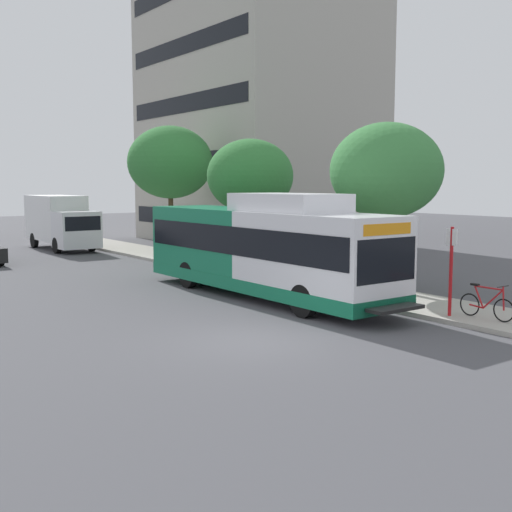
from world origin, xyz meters
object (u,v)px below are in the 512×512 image
at_px(bicycle_parked, 487,304).
at_px(box_truck_background, 61,221).
at_px(transit_bus, 263,249).
at_px(street_tree_mid_block, 250,176).
at_px(street_tree_far_block, 170,162).
at_px(bus_stop_sign_pole, 451,264).
at_px(street_tree_near_stop, 386,171).

height_order(bicycle_parked, box_truck_background, box_truck_background).
distance_m(transit_bus, box_truck_background, 20.37).
xyz_separation_m(street_tree_mid_block, street_tree_far_block, (-0.17, 7.38, 0.82)).
xyz_separation_m(bus_stop_sign_pole, street_tree_near_stop, (2.03, 4.42, 2.78)).
xyz_separation_m(transit_bus, street_tree_mid_block, (4.12, 6.51, 2.62)).
relative_size(transit_bus, street_tree_mid_block, 2.08).
bearing_deg(bicycle_parked, street_tree_mid_block, 83.32).
bearing_deg(street_tree_near_stop, box_truck_background, 100.54).
relative_size(street_tree_near_stop, street_tree_far_block, 0.86).
bearing_deg(transit_bus, street_tree_mid_block, 57.69).
xyz_separation_m(street_tree_near_stop, street_tree_far_block, (-0.11, 15.81, 0.72)).
bearing_deg(bus_stop_sign_pole, transit_bus, 107.78).
distance_m(transit_bus, street_tree_far_block, 14.84).
bearing_deg(street_tree_far_block, bicycle_parked, -93.91).
bearing_deg(box_truck_background, transit_bus, -89.78).
bearing_deg(street_tree_far_block, street_tree_near_stop, -89.59).
bearing_deg(bus_stop_sign_pole, bicycle_parked, -62.11).
height_order(street_tree_mid_block, box_truck_background, street_tree_mid_block).
relative_size(street_tree_near_stop, box_truck_background, 0.86).
distance_m(bicycle_parked, street_tree_far_block, 21.66).
height_order(bus_stop_sign_pole, street_tree_far_block, street_tree_far_block).
distance_m(street_tree_near_stop, box_truck_background, 22.82).
bearing_deg(street_tree_near_stop, transit_bus, 154.74).
relative_size(bicycle_parked, street_tree_far_block, 0.25).
distance_m(bus_stop_sign_pole, street_tree_mid_block, 13.29).
xyz_separation_m(transit_bus, bus_stop_sign_pole, (2.03, -6.34, -0.05)).
bearing_deg(bicycle_parked, street_tree_near_stop, 73.65).
relative_size(bicycle_parked, street_tree_mid_block, 0.30).
bearing_deg(street_tree_near_stop, bus_stop_sign_pole, -114.73).
distance_m(bus_stop_sign_pole, box_truck_background, 26.79).
height_order(bicycle_parked, street_tree_mid_block, street_tree_mid_block).
height_order(transit_bus, bicycle_parked, transit_bus).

